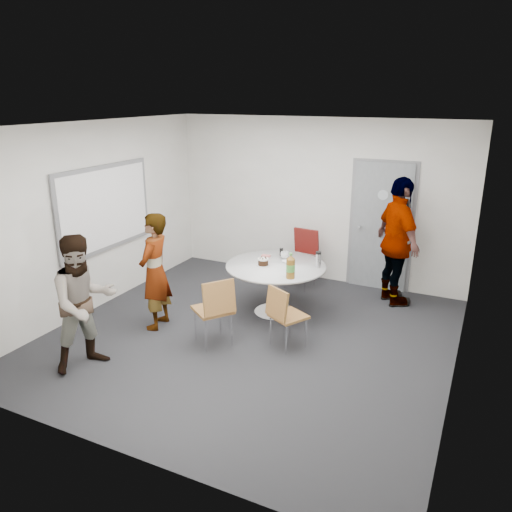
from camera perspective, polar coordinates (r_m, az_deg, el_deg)
The scene contains 15 objects.
floor at distance 6.66m, azimuth -0.65°, elevation -9.18°, with size 5.00×5.00×0.00m, color black.
ceiling at distance 5.92m, azimuth -0.75°, elevation 14.69°, with size 5.00×5.00×0.00m, color silver.
wall_back at distance 8.40m, azimuth 6.92°, elevation 6.31°, with size 5.00×5.00×0.00m, color silver.
wall_left at distance 7.57m, azimuth -17.98°, elevation 4.22°, with size 5.00×5.00×0.00m, color silver.
wall_right at distance 5.57m, azimuth 23.04°, elevation -1.21°, with size 5.00×5.00×0.00m, color silver.
wall_front at distance 4.20m, azimuth -16.08°, elevation -6.61°, with size 5.00×5.00×0.00m, color silver.
door at distance 8.19m, azimuth 14.09°, elevation 3.24°, with size 1.02×0.17×2.12m.
whiteboard at distance 7.66m, azimuth -16.82°, elevation 5.27°, with size 0.04×1.90×1.25m.
table at distance 7.07m, azimuth 2.42°, elevation -1.82°, with size 1.42×1.42×1.09m.
chair_near_left at distance 6.20m, azimuth -4.63°, elevation -5.68°, with size 0.63×0.62×0.91m.
chair_near_right at distance 6.18m, azimuth 3.16°, elevation -6.39°, with size 0.54×0.55×0.82m.
chair_far at distance 8.20m, azimuth 5.39°, elevation 0.48°, with size 0.49×0.53×0.94m.
person_main at distance 6.77m, azimuth -11.48°, elevation -1.75°, with size 0.58×0.38×1.59m, color #A5C6EA.
person_left at distance 5.99m, azimuth -19.06°, elevation -5.07°, with size 0.78×0.60×1.60m, color white.
person_right at distance 7.62m, azimuth 15.88°, elevation 1.52°, with size 1.13×0.47×1.93m, color black.
Camera 1 is at (2.62, -5.30, 3.06)m, focal length 35.00 mm.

